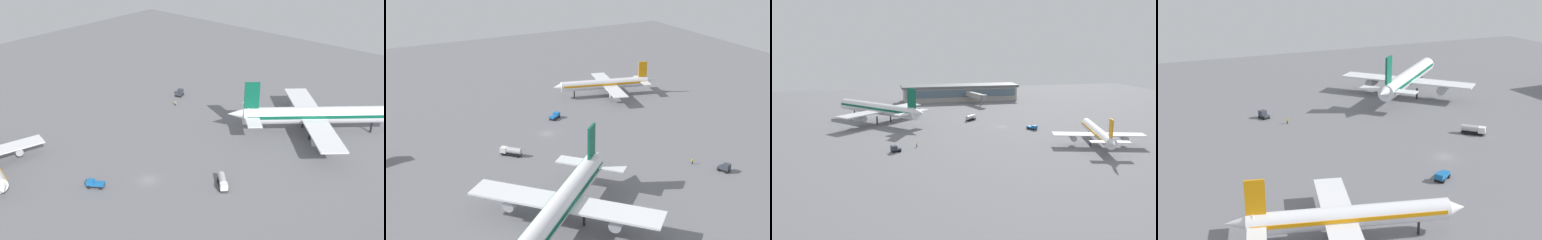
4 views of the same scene
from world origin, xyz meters
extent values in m
plane|color=slate|center=(0.00, 0.00, 0.00)|extent=(288.00, 288.00, 0.00)
cylinder|color=white|center=(52.63, -21.05, 6.21)|extent=(35.51, 38.25, 5.17)
cone|color=white|center=(35.74, -2.52, 6.99)|extent=(7.42, 7.57, 4.14)
cube|color=#0C593F|center=(52.63, -21.05, 6.60)|extent=(34.32, 36.93, 0.93)
cube|color=white|center=(51.05, -19.31, 5.69)|extent=(38.10, 35.66, 0.47)
cylinder|color=#A5A8AD|center=(60.29, -10.88, 3.88)|extent=(6.22, 6.44, 2.85)
cylinder|color=#A5A8AD|center=(41.80, -27.74, 3.88)|extent=(6.22, 6.44, 2.85)
cube|color=white|center=(38.37, -5.41, 6.73)|extent=(16.05, 15.16, 0.37)
cube|color=#0C593F|center=(38.37, -5.41, 12.94)|extent=(3.45, 3.71, 8.28)
cylinder|color=black|center=(63.72, -33.22, 1.81)|extent=(0.62, 0.62, 3.62)
cylinder|color=black|center=(53.16, -15.48, 1.81)|extent=(0.62, 0.62, 3.62)
cylinder|color=black|center=(47.04, -21.06, 1.81)|extent=(0.62, 0.62, 3.62)
cone|color=white|center=(-29.55, 18.30, 4.50)|extent=(4.39, 4.52, 3.57)
cylinder|color=#A5A8AD|center=(-15.82, 35.32, 2.82)|extent=(3.10, 4.81, 2.06)
cube|color=black|center=(-10.79, 7.79, 0.55)|extent=(4.00, 4.72, 0.30)
cube|color=#1966B2|center=(-11.50, 8.88, 1.30)|extent=(2.58, 2.55, 1.20)
cube|color=#3F596B|center=(-11.95, 9.55, 1.54)|extent=(1.38, 0.94, 0.67)
cube|color=#1966B2|center=(-10.29, 7.04, 1.00)|extent=(3.02, 3.22, 0.60)
cylinder|color=black|center=(-12.43, 8.56, 0.40)|extent=(0.69, 0.83, 0.80)
cylinder|color=black|center=(-10.84, 9.60, 0.40)|extent=(0.69, 0.83, 0.80)
cylinder|color=black|center=(-10.74, 5.98, 0.40)|extent=(0.69, 0.83, 0.80)
cylinder|color=black|center=(-9.15, 7.02, 0.40)|extent=(0.69, 0.83, 0.80)
cube|color=black|center=(10.21, -16.28, 0.55)|extent=(5.82, 5.77, 0.30)
cube|color=white|center=(8.61, -17.86, 1.50)|extent=(2.62, 2.62, 1.60)
cube|color=#3F596B|center=(8.03, -18.42, 1.82)|extent=(1.18, 1.19, 0.90)
cylinder|color=#B7B7BC|center=(10.85, -15.65, 1.60)|extent=(4.47, 4.44, 1.80)
cylinder|color=black|center=(9.31, -18.50, 0.40)|extent=(0.78, 0.77, 0.80)
cylinder|color=black|center=(7.97, -17.15, 0.40)|extent=(0.78, 0.77, 0.80)
cylinder|color=black|center=(12.45, -15.41, 0.40)|extent=(0.78, 0.77, 0.80)
cylinder|color=black|center=(11.12, -14.06, 0.40)|extent=(0.78, 0.77, 0.80)
cube|color=black|center=(46.93, 31.29, 0.55)|extent=(3.66, 2.90, 0.30)
cube|color=#333842|center=(47.58, 31.54, 1.50)|extent=(2.35, 2.41, 1.60)
cube|color=#3F596B|center=(48.34, 31.82, 1.82)|extent=(0.63, 1.52, 0.90)
cube|color=#333842|center=(46.08, 30.98, 0.95)|extent=(1.98, 2.27, 0.50)
cylinder|color=black|center=(47.64, 32.57, 0.40)|extent=(0.85, 0.56, 0.80)
cylinder|color=black|center=(48.31, 30.79, 0.40)|extent=(0.85, 0.56, 0.80)
cylinder|color=black|center=(45.54, 31.79, 0.40)|extent=(0.85, 0.56, 0.80)
cylinder|color=black|center=(46.21, 30.01, 0.40)|extent=(0.85, 0.56, 0.80)
cylinder|color=#1E2338|center=(39.43, 26.52, 0.42)|extent=(0.45, 0.45, 0.85)
cylinder|color=yellow|center=(39.43, 26.52, 1.15)|extent=(0.54, 0.54, 0.60)
sphere|color=tan|center=(39.43, 26.52, 1.56)|extent=(0.22, 0.22, 0.22)
cylinder|color=yellow|center=(39.28, 26.34, 1.15)|extent=(0.10, 0.10, 0.54)
cylinder|color=yellow|center=(39.59, 26.71, 1.15)|extent=(0.10, 0.10, 0.54)
camera|label=1|loc=(-68.41, -73.48, 65.57)|focal=42.95mm
camera|label=2|loc=(144.78, -65.50, 65.48)|focal=50.27mm
camera|label=3|loc=(51.70, 169.01, 38.53)|focal=38.78mm
camera|label=4|loc=(-94.11, 67.12, 46.02)|focal=47.79mm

